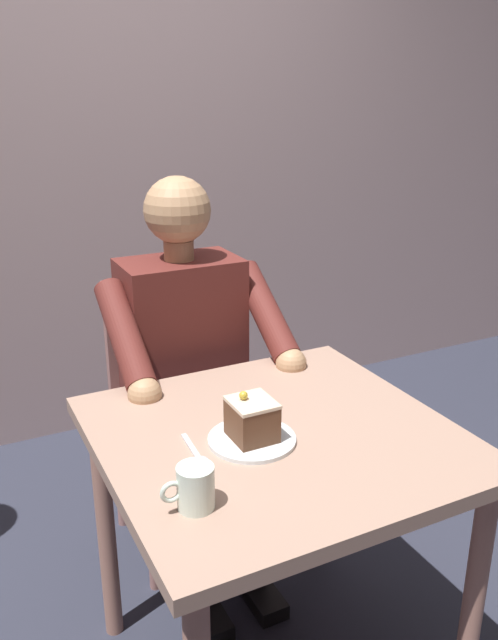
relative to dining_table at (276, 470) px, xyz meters
The scene contains 8 objects.
cafe_rear_panel 1.86m from the dining_table, 90.00° to the right, with size 6.40×0.12×3.00m, color #C0A2A0.
dining_table is the anchor object (origin of this frame).
chair 0.72m from the dining_table, 90.00° to the right, with size 0.42×0.42×0.92m.
seated_person 0.53m from the dining_table, 90.00° to the right, with size 0.53×0.58×1.27m.
dessert_plate 0.13m from the dining_table, 11.49° to the left, with size 0.20×0.20×0.01m, color white.
cake_slice 0.18m from the dining_table, 11.37° to the left, with size 0.10×0.10×0.11m.
coffee_cup 0.37m from the dining_table, 33.59° to the left, with size 0.11×0.07×0.09m.
dessert_spoon 0.23m from the dining_table, ahead, with size 0.03×0.14×0.01m.
Camera 1 is at (0.67, 1.18, 1.51)m, focal length 36.69 mm.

